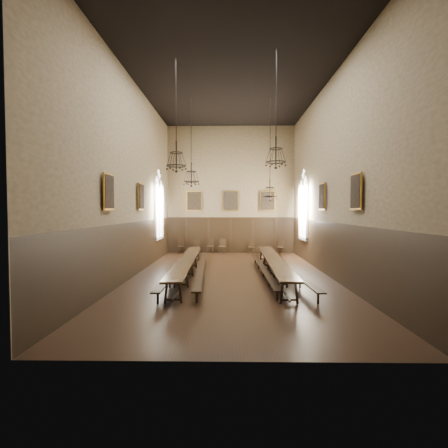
{
  "coord_description": "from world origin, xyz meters",
  "views": [
    {
      "loc": [
        -0.06,
        -15.89,
        3.04
      ],
      "look_at": [
        -0.35,
        1.5,
        2.35
      ],
      "focal_mm": 28.0,
      "sensor_mm": 36.0,
      "label": 1
    }
  ],
  "objects_px": {
    "chair_7": "(280,250)",
    "chair_2": "(210,249)",
    "chair_1": "(196,249)",
    "chandelier_front_left": "(176,158)",
    "chandelier_back_right": "(270,189)",
    "bench_left_inner": "(201,270)",
    "chair_0": "(181,249)",
    "bench_left_outer": "(178,269)",
    "chair_3": "(222,249)",
    "chandelier_front_right": "(276,154)",
    "bench_right_inner": "(263,271)",
    "table_right": "(273,267)",
    "table_left": "(187,268)",
    "chair_5": "(251,250)",
    "chandelier_back_left": "(191,176)",
    "bench_right_outer": "(287,270)"
  },
  "relations": [
    {
      "from": "chair_7",
      "to": "chair_2",
      "type": "bearing_deg",
      "value": -165.61
    },
    {
      "from": "chair_1",
      "to": "chandelier_front_left",
      "type": "distance_m",
      "value": 11.65
    },
    {
      "from": "chair_1",
      "to": "chandelier_back_right",
      "type": "bearing_deg",
      "value": -47.16
    },
    {
      "from": "bench_left_inner",
      "to": "chair_0",
      "type": "height_order",
      "value": "chair_0"
    },
    {
      "from": "bench_left_outer",
      "to": "chair_2",
      "type": "relative_size",
      "value": 10.16
    },
    {
      "from": "chair_3",
      "to": "chandelier_front_right",
      "type": "bearing_deg",
      "value": -59.13
    },
    {
      "from": "bench_right_inner",
      "to": "chair_1",
      "type": "relative_size",
      "value": 10.23
    },
    {
      "from": "bench_right_inner",
      "to": "chandelier_back_right",
      "type": "xyz_separation_m",
      "value": [
        0.62,
        2.92,
        3.92
      ]
    },
    {
      "from": "chandelier_front_left",
      "to": "chandelier_back_right",
      "type": "bearing_deg",
      "value": 49.08
    },
    {
      "from": "chair_1",
      "to": "chandelier_back_right",
      "type": "height_order",
      "value": "chandelier_back_right"
    },
    {
      "from": "bench_left_inner",
      "to": "chair_2",
      "type": "height_order",
      "value": "chair_2"
    },
    {
      "from": "chandelier_back_right",
      "to": "chandelier_front_right",
      "type": "relative_size",
      "value": 1.25
    },
    {
      "from": "chair_7",
      "to": "table_right",
      "type": "bearing_deg",
      "value": -84.73
    },
    {
      "from": "table_right",
      "to": "bench_right_inner",
      "type": "bearing_deg",
      "value": -161.85
    },
    {
      "from": "table_left",
      "to": "chair_5",
      "type": "height_order",
      "value": "chair_5"
    },
    {
      "from": "chair_7",
      "to": "chandelier_back_right",
      "type": "height_order",
      "value": "chandelier_back_right"
    },
    {
      "from": "bench_right_inner",
      "to": "chair_1",
      "type": "distance_m",
      "value": 9.44
    },
    {
      "from": "table_left",
      "to": "bench_left_inner",
      "type": "xyz_separation_m",
      "value": [
        0.63,
        0.14,
        -0.11
      ]
    },
    {
      "from": "bench_left_inner",
      "to": "chandelier_front_right",
      "type": "height_order",
      "value": "chandelier_front_right"
    },
    {
      "from": "chair_0",
      "to": "bench_left_inner",
      "type": "bearing_deg",
      "value": -86.67
    },
    {
      "from": "table_left",
      "to": "chair_2",
      "type": "bearing_deg",
      "value": 86.04
    },
    {
      "from": "chair_0",
      "to": "chair_5",
      "type": "xyz_separation_m",
      "value": [
        4.91,
        -0.05,
        -0.03
      ]
    },
    {
      "from": "chair_3",
      "to": "chair_2",
      "type": "bearing_deg",
      "value": -165.12
    },
    {
      "from": "chair_2",
      "to": "chandelier_front_right",
      "type": "xyz_separation_m",
      "value": [
        3.1,
        -11.29,
        4.84
      ]
    },
    {
      "from": "table_right",
      "to": "chair_1",
      "type": "height_order",
      "value": "chair_1"
    },
    {
      "from": "bench_left_inner",
      "to": "chair_1",
      "type": "xyz_separation_m",
      "value": [
        -1.05,
        8.44,
        -0.02
      ]
    },
    {
      "from": "table_right",
      "to": "chair_3",
      "type": "distance_m",
      "value": 8.74
    },
    {
      "from": "chair_0",
      "to": "chair_3",
      "type": "height_order",
      "value": "chair_0"
    },
    {
      "from": "chair_0",
      "to": "chandelier_back_left",
      "type": "distance_m",
      "value": 7.37
    },
    {
      "from": "bench_left_outer",
      "to": "chair_5",
      "type": "xyz_separation_m",
      "value": [
        3.88,
        8.39,
        -0.02
      ]
    },
    {
      "from": "table_right",
      "to": "bench_right_outer",
      "type": "bearing_deg",
      "value": -15.0
    },
    {
      "from": "bench_right_inner",
      "to": "chair_0",
      "type": "height_order",
      "value": "chair_0"
    },
    {
      "from": "chair_1",
      "to": "chandelier_front_right",
      "type": "xyz_separation_m",
      "value": [
        4.11,
        -11.3,
        4.88
      ]
    },
    {
      "from": "bench_left_outer",
      "to": "chair_7",
      "type": "bearing_deg",
      "value": 54.73
    },
    {
      "from": "chair_7",
      "to": "chandelier_back_left",
      "type": "xyz_separation_m",
      "value": [
        -5.6,
        -5.55,
        4.6
      ]
    },
    {
      "from": "chair_3",
      "to": "chandelier_front_right",
      "type": "relative_size",
      "value": 0.24
    },
    {
      "from": "chair_3",
      "to": "chandelier_back_left",
      "type": "height_order",
      "value": "chandelier_back_left"
    },
    {
      "from": "chair_7",
      "to": "chandelier_back_left",
      "type": "relative_size",
      "value": 0.2
    },
    {
      "from": "chair_0",
      "to": "chandelier_back_right",
      "type": "distance_m",
      "value": 8.82
    },
    {
      "from": "bench_left_outer",
      "to": "chandelier_front_left",
      "type": "relative_size",
      "value": 2.43
    },
    {
      "from": "bench_right_inner",
      "to": "chair_3",
      "type": "distance_m",
      "value": 8.76
    },
    {
      "from": "bench_left_inner",
      "to": "chair_2",
      "type": "xyz_separation_m",
      "value": [
        -0.04,
        8.43,
        0.02
      ]
    },
    {
      "from": "table_left",
      "to": "bench_left_outer",
      "type": "xyz_separation_m",
      "value": [
        -0.42,
        0.11,
        -0.1
      ]
    },
    {
      "from": "chair_7",
      "to": "chandelier_front_right",
      "type": "height_order",
      "value": "chandelier_front_right"
    },
    {
      "from": "table_right",
      "to": "chair_3",
      "type": "height_order",
      "value": "chair_3"
    },
    {
      "from": "chair_1",
      "to": "chandelier_back_left",
      "type": "height_order",
      "value": "chandelier_back_left"
    },
    {
      "from": "bench_right_inner",
      "to": "chair_2",
      "type": "relative_size",
      "value": 8.9
    },
    {
      "from": "chandelier_back_left",
      "to": "chandelier_back_right",
      "type": "xyz_separation_m",
      "value": [
        4.23,
        -0.01,
        -0.69
      ]
    },
    {
      "from": "chair_2",
      "to": "chair_7",
      "type": "xyz_separation_m",
      "value": [
        4.9,
        -0.1,
        -0.03
      ]
    },
    {
      "from": "bench_left_outer",
      "to": "chair_3",
      "type": "height_order",
      "value": "chair_3"
    }
  ]
}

